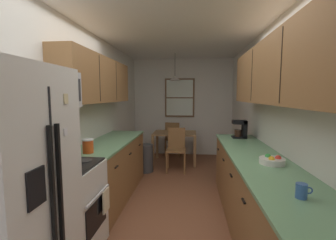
{
  "coord_description": "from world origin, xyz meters",
  "views": [
    {
      "loc": [
        0.24,
        -2.57,
        1.59
      ],
      "look_at": [
        -0.15,
        1.22,
        1.18
      ],
      "focal_mm": 24.67,
      "sensor_mm": 36.0,
      "label": 1
    }
  ],
  "objects_px": {
    "microwave_over_range": "(48,90)",
    "dining_chair_near": "(176,147)",
    "trash_bin": "(146,158)",
    "storage_canister": "(88,146)",
    "dining_table": "(175,137)",
    "refrigerator": "(7,202)",
    "fruit_bowl": "(272,160)",
    "coffee_maker": "(241,129)",
    "stove_range": "(66,209)",
    "dining_chair_far": "(173,137)",
    "mug_by_coffeemaker": "(302,191)"
  },
  "relations": [
    {
      "from": "microwave_over_range",
      "to": "dining_chair_near",
      "type": "xyz_separation_m",
      "value": [
        1.03,
        2.73,
        -1.15
      ]
    },
    {
      "from": "trash_bin",
      "to": "storage_canister",
      "type": "relative_size",
      "value": 3.39
    },
    {
      "from": "dining_table",
      "to": "storage_canister",
      "type": "bearing_deg",
      "value": -107.29
    },
    {
      "from": "storage_canister",
      "to": "dining_chair_near",
      "type": "bearing_deg",
      "value": 66.94
    },
    {
      "from": "refrigerator",
      "to": "dining_table",
      "type": "bearing_deg",
      "value": 78.5
    },
    {
      "from": "trash_bin",
      "to": "fruit_bowl",
      "type": "relative_size",
      "value": 2.31
    },
    {
      "from": "coffee_maker",
      "to": "fruit_bowl",
      "type": "bearing_deg",
      "value": -89.61
    },
    {
      "from": "stove_range",
      "to": "dining_chair_near",
      "type": "distance_m",
      "value": 2.88
    },
    {
      "from": "dining_table",
      "to": "coffee_maker",
      "type": "bearing_deg",
      "value": -52.1
    },
    {
      "from": "microwave_over_range",
      "to": "dining_chair_far",
      "type": "bearing_deg",
      "value": 77.18
    },
    {
      "from": "stove_range",
      "to": "coffee_maker",
      "type": "bearing_deg",
      "value": 40.72
    },
    {
      "from": "dining_chair_near",
      "to": "dining_chair_far",
      "type": "distance_m",
      "value": 1.14
    },
    {
      "from": "dining_chair_far",
      "to": "coffee_maker",
      "type": "height_order",
      "value": "coffee_maker"
    },
    {
      "from": "dining_chair_near",
      "to": "dining_table",
      "type": "bearing_deg",
      "value": 97.34
    },
    {
      "from": "refrigerator",
      "to": "mug_by_coffeemaker",
      "type": "bearing_deg",
      "value": 7.09
    },
    {
      "from": "dining_table",
      "to": "dining_chair_far",
      "type": "xyz_separation_m",
      "value": [
        -0.08,
        0.57,
        -0.11
      ]
    },
    {
      "from": "refrigerator",
      "to": "fruit_bowl",
      "type": "distance_m",
      "value": 2.28
    },
    {
      "from": "stove_range",
      "to": "mug_by_coffeemaker",
      "type": "distance_m",
      "value": 2.1
    },
    {
      "from": "stove_range",
      "to": "trash_bin",
      "type": "relative_size",
      "value": 1.91
    },
    {
      "from": "dining_chair_near",
      "to": "dining_chair_far",
      "type": "bearing_deg",
      "value": 97.77
    },
    {
      "from": "stove_range",
      "to": "dining_table",
      "type": "relative_size",
      "value": 1.1
    },
    {
      "from": "stove_range",
      "to": "mug_by_coffeemaker",
      "type": "relative_size",
      "value": 9.89
    },
    {
      "from": "coffee_maker",
      "to": "storage_canister",
      "type": "bearing_deg",
      "value": -149.58
    },
    {
      "from": "microwave_over_range",
      "to": "storage_canister",
      "type": "distance_m",
      "value": 0.87
    },
    {
      "from": "dining_table",
      "to": "fruit_bowl",
      "type": "bearing_deg",
      "value": -68.0
    },
    {
      "from": "microwave_over_range",
      "to": "trash_bin",
      "type": "distance_m",
      "value": 2.94
    },
    {
      "from": "mug_by_coffeemaker",
      "to": "trash_bin",
      "type": "bearing_deg",
      "value": 118.91
    },
    {
      "from": "mug_by_coffeemaker",
      "to": "storage_canister",
      "type": "bearing_deg",
      "value": 152.36
    },
    {
      "from": "coffee_maker",
      "to": "mug_by_coffeemaker",
      "type": "distance_m",
      "value": 2.25
    },
    {
      "from": "dining_chair_near",
      "to": "mug_by_coffeemaker",
      "type": "distance_m",
      "value": 3.42
    },
    {
      "from": "stove_range",
      "to": "fruit_bowl",
      "type": "height_order",
      "value": "stove_range"
    },
    {
      "from": "microwave_over_range",
      "to": "mug_by_coffeemaker",
      "type": "distance_m",
      "value": 2.26
    },
    {
      "from": "refrigerator",
      "to": "stove_range",
      "type": "xyz_separation_m",
      "value": [
        -0.03,
        0.73,
        -0.42
      ]
    },
    {
      "from": "refrigerator",
      "to": "microwave_over_range",
      "type": "xyz_separation_m",
      "value": [
        -0.14,
        0.73,
        0.75
      ]
    },
    {
      "from": "refrigerator",
      "to": "dining_chair_near",
      "type": "bearing_deg",
      "value": 75.54
    },
    {
      "from": "microwave_over_range",
      "to": "fruit_bowl",
      "type": "bearing_deg",
      "value": 8.17
    },
    {
      "from": "dining_chair_far",
      "to": "trash_bin",
      "type": "bearing_deg",
      "value": -110.02
    },
    {
      "from": "mug_by_coffeemaker",
      "to": "fruit_bowl",
      "type": "height_order",
      "value": "mug_by_coffeemaker"
    },
    {
      "from": "refrigerator",
      "to": "trash_bin",
      "type": "xyz_separation_m",
      "value": [
        0.27,
        3.3,
        -0.61
      ]
    },
    {
      "from": "microwave_over_range",
      "to": "dining_chair_near",
      "type": "distance_m",
      "value": 3.14
    },
    {
      "from": "dining_chair_near",
      "to": "storage_canister",
      "type": "bearing_deg",
      "value": -113.06
    },
    {
      "from": "dining_table",
      "to": "mug_by_coffeemaker",
      "type": "height_order",
      "value": "mug_by_coffeemaker"
    },
    {
      "from": "storage_canister",
      "to": "microwave_over_range",
      "type": "bearing_deg",
      "value": -100.99
    },
    {
      "from": "dining_chair_far",
      "to": "refrigerator",
      "type": "bearing_deg",
      "value": -99.12
    },
    {
      "from": "coffee_maker",
      "to": "fruit_bowl",
      "type": "height_order",
      "value": "coffee_maker"
    },
    {
      "from": "refrigerator",
      "to": "fruit_bowl",
      "type": "bearing_deg",
      "value": 27.15
    },
    {
      "from": "dining_chair_near",
      "to": "trash_bin",
      "type": "height_order",
      "value": "dining_chair_near"
    },
    {
      "from": "dining_chair_near",
      "to": "trash_bin",
      "type": "bearing_deg",
      "value": -165.64
    },
    {
      "from": "stove_range",
      "to": "dining_chair_far",
      "type": "bearing_deg",
      "value": 78.79
    },
    {
      "from": "refrigerator",
      "to": "coffee_maker",
      "type": "distance_m",
      "value": 3.21
    }
  ]
}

